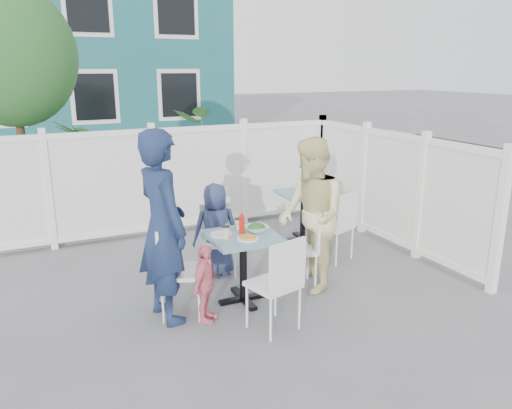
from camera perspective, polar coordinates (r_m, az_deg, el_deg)
name	(u,v)px	position (r m, az deg, el deg)	size (l,w,h in m)	color
ground	(203,300)	(5.57, -6.08, -10.77)	(80.00, 80.00, 0.00)	slate
near_sidewalk	(131,211)	(9.02, -14.07, -0.77)	(24.00, 2.60, 0.01)	gray
street	(100,173)	(12.58, -17.44, 3.49)	(24.00, 5.00, 0.01)	black
far_sidewalk	(84,153)	(15.62, -19.08, 5.56)	(24.00, 1.60, 0.01)	gray
building	(47,50)	(18.78, -22.73, 15.96)	(11.00, 6.00, 6.00)	#1A6164
fence_back	(154,184)	(7.52, -11.57, 2.32)	(5.86, 0.08, 1.60)	white
fence_right	(390,190)	(7.23, 15.09, 1.57)	(0.08, 3.66, 1.60)	white
tree	(11,57)	(8.04, -26.18, 14.92)	(1.80, 1.62, 3.59)	#382316
potted_shrub_a	(84,176)	(8.04, -19.03, 3.07)	(0.95, 0.95, 1.69)	#215528
potted_shrub_b	(228,162)	(8.48, -3.25, 4.85)	(1.61, 1.40, 1.79)	#215528
main_table	(243,250)	(5.30, -1.48, -5.22)	(0.72, 0.72, 0.75)	#486E88
spare_table	(303,203)	(7.23, 5.42, 0.14)	(0.72, 0.72, 0.71)	#486E88
chair_left	(173,264)	(5.08, -9.50, -6.67)	(0.55, 0.56, 0.96)	white
chair_right	(305,241)	(5.70, 5.58, -4.21)	(0.51, 0.52, 0.93)	white
chair_back	(217,234)	(6.09, -4.46, -3.35)	(0.44, 0.43, 0.85)	white
chair_near	(279,278)	(4.70, 2.67, -8.41)	(0.52, 0.51, 0.95)	white
chair_spare	(340,221)	(6.49, 9.53, -1.89)	(0.54, 0.54, 0.93)	white
man	(163,227)	(4.91, -10.61, -2.55)	(0.70, 0.46, 1.91)	#19274B
woman	(311,215)	(5.56, 6.28, -1.24)	(0.84, 0.65, 1.73)	#E1D255
boy	(216,230)	(6.00, -4.62, -2.90)	(0.55, 0.36, 1.13)	navy
toddler	(205,284)	(4.96, -5.83, -9.03)	(0.47, 0.20, 0.80)	pink
plate_main	(248,239)	(5.11, -0.94, -3.91)	(0.23, 0.23, 0.01)	white
plate_side	(221,234)	(5.24, -3.99, -3.42)	(0.24, 0.24, 0.02)	white
salad_bowl	(256,229)	(5.34, 0.04, -2.78)	(0.25, 0.25, 0.06)	white
coffee_cup_a	(226,233)	(5.12, -3.47, -3.25)	(0.08, 0.08, 0.12)	beige
coffee_cup_b	(238,224)	(5.41, -2.07, -2.27)	(0.07, 0.07, 0.11)	beige
ketchup_bottle	(242,225)	(5.25, -1.65, -2.35)	(0.06, 0.06, 0.19)	red
salt_shaker	(227,227)	(5.41, -3.34, -2.55)	(0.03, 0.03, 0.06)	white
pepper_shaker	(227,226)	(5.43, -3.30, -2.48)	(0.03, 0.03, 0.07)	black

